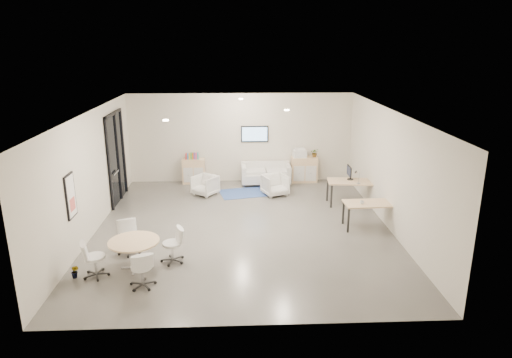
{
  "coord_description": "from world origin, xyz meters",
  "views": [
    {
      "loc": [
        -0.15,
        -11.65,
        4.95
      ],
      "look_at": [
        0.37,
        0.4,
        1.29
      ],
      "focal_mm": 32.0,
      "sensor_mm": 36.0,
      "label": 1
    }
  ],
  "objects": [
    {
      "name": "glass_door",
      "position": [
        -3.95,
        2.51,
        1.5
      ],
      "size": [
        0.09,
        1.9,
        2.85
      ],
      "color": "black",
      "rests_on": "room_shell"
    },
    {
      "name": "cup",
      "position": [
        3.22,
        -0.19,
        0.78
      ],
      "size": [
        0.13,
        0.11,
        0.11
      ],
      "primitive_type": "imported",
      "rotation": [
        0.0,
        0.0,
        -0.26
      ],
      "color": "white",
      "rests_on": "desk_front"
    },
    {
      "name": "sideboard_left",
      "position": [
        -1.71,
        4.27,
        0.45
      ],
      "size": [
        0.79,
        0.41,
        0.89
      ],
      "color": "#D9B083",
      "rests_on": "room_shell"
    },
    {
      "name": "desk_front",
      "position": [
        3.47,
        -0.1,
        0.65
      ],
      "size": [
        1.42,
        0.75,
        0.73
      ],
      "rotation": [
        0.0,
        0.0,
        0.04
      ],
      "color": "#D9B083",
      "rests_on": "room_shell"
    },
    {
      "name": "armchair_left",
      "position": [
        -1.22,
        2.92,
        0.36
      ],
      "size": [
        0.97,
        0.96,
        0.73
      ],
      "primitive_type": "imported",
      "rotation": [
        0.0,
        0.0,
        -0.65
      ],
      "color": "silver",
      "rests_on": "room_shell"
    },
    {
      "name": "ceiling_spots",
      "position": [
        -0.2,
        0.83,
        3.18
      ],
      "size": [
        3.14,
        4.14,
        0.03
      ],
      "color": "#FFEAC6",
      "rests_on": "room_shell"
    },
    {
      "name": "wall_tv",
      "position": [
        0.5,
        4.46,
        1.75
      ],
      "size": [
        0.98,
        0.06,
        0.58
      ],
      "color": "black",
      "rests_on": "room_shell"
    },
    {
      "name": "round_table",
      "position": [
        -2.47,
        -2.23,
        0.61
      ],
      "size": [
        1.14,
        1.14,
        0.69
      ],
      "color": "#D9B083",
      "rests_on": "room_shell"
    },
    {
      "name": "books",
      "position": [
        -1.75,
        4.27,
        1.0
      ],
      "size": [
        0.46,
        0.14,
        0.22
      ],
      "color": "red",
      "rests_on": "sideboard_left"
    },
    {
      "name": "monitor",
      "position": [
        3.38,
        1.97,
        1.0
      ],
      "size": [
        0.2,
        0.5,
        0.44
      ],
      "color": "black",
      "rests_on": "desk_rear"
    },
    {
      "name": "plant_floor",
      "position": [
        -3.7,
        -2.6,
        0.07
      ],
      "size": [
        0.24,
        0.34,
        0.14
      ],
      "primitive_type": "imported",
      "rotation": [
        0.0,
        0.0,
        -0.23
      ],
      "color": "#3F7F3F",
      "rests_on": "room_shell"
    },
    {
      "name": "meeting_chairs",
      "position": [
        -2.47,
        -2.23,
        0.41
      ],
      "size": [
        2.34,
        2.34,
        0.82
      ],
      "color": "white",
      "rests_on": "room_shell"
    },
    {
      "name": "printer",
      "position": [
        2.12,
        4.25,
        1.08
      ],
      "size": [
        0.49,
        0.42,
        0.33
      ],
      "rotation": [
        0.0,
        0.0,
        0.08
      ],
      "color": "white",
      "rests_on": "sideboard_right"
    },
    {
      "name": "room_shell",
      "position": [
        0.0,
        0.0,
        1.6
      ],
      "size": [
        9.6,
        10.6,
        4.8
      ],
      "color": "#56544F",
      "rests_on": "ground"
    },
    {
      "name": "blue_rug",
      "position": [
        0.11,
        3.04,
        0.01
      ],
      "size": [
        1.85,
        1.43,
        0.01
      ],
      "primitive_type": "cube",
      "rotation": [
        0.0,
        0.0,
        0.22
      ],
      "color": "#325299",
      "rests_on": "room_shell"
    },
    {
      "name": "sideboard_right",
      "position": [
        2.3,
        4.25,
        0.46
      ],
      "size": [
        0.93,
        0.45,
        0.93
      ],
      "color": "#D9B083",
      "rests_on": "room_shell"
    },
    {
      "name": "armchair_right",
      "position": [
        1.12,
        2.8,
        0.38
      ],
      "size": [
        0.95,
        0.92,
        0.76
      ],
      "primitive_type": "imported",
      "rotation": [
        0.0,
        0.0,
        0.38
      ],
      "color": "silver",
      "rests_on": "room_shell"
    },
    {
      "name": "artwork",
      "position": [
        -3.97,
        -1.6,
        1.55
      ],
      "size": [
        0.05,
        0.54,
        1.04
      ],
      "color": "black",
      "rests_on": "room_shell"
    },
    {
      "name": "desk_rear",
      "position": [
        3.42,
        1.82,
        0.68
      ],
      "size": [
        1.52,
        0.87,
        0.76
      ],
      "rotation": [
        0.0,
        0.0,
        -0.1
      ],
      "color": "#D9B083",
      "rests_on": "room_shell"
    },
    {
      "name": "plant_cabinet",
      "position": [
        2.66,
        4.24,
        1.05
      ],
      "size": [
        0.34,
        0.36,
        0.24
      ],
      "primitive_type": "imported",
      "rotation": [
        0.0,
        0.0,
        -0.19
      ],
      "color": "#3F7F3F",
      "rests_on": "sideboard_right"
    },
    {
      "name": "loveseat",
      "position": [
        0.88,
        4.06,
        0.35
      ],
      "size": [
        1.75,
        0.89,
        0.65
      ],
      "rotation": [
        0.0,
        0.0,
        0.01
      ],
      "color": "silver",
      "rests_on": "room_shell"
    }
  ]
}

